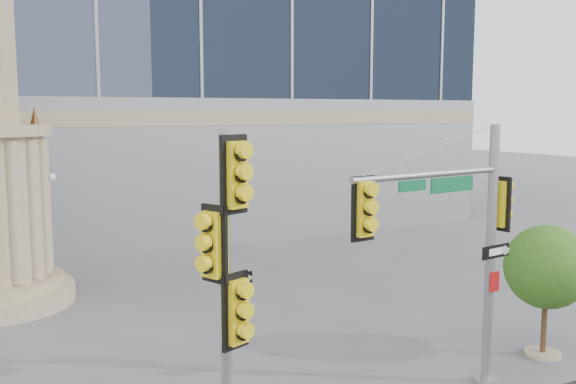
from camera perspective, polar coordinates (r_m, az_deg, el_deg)
name	(u,v)px	position (r m, az deg, el deg)	size (l,w,h in m)	color
ground	(339,384)	(13.51, 4.52, -16.68)	(120.00, 120.00, 0.00)	#545456
main_signal_pole	(460,231)	(12.48, 15.04, -3.35)	(4.03, 0.97, 5.21)	slate
secondary_signal_pole	(227,259)	(10.65, -5.42, -5.99)	(0.97, 0.70, 5.17)	slate
street_tree	(547,270)	(15.45, 22.07, -6.46)	(1.91, 1.86, 2.98)	gray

